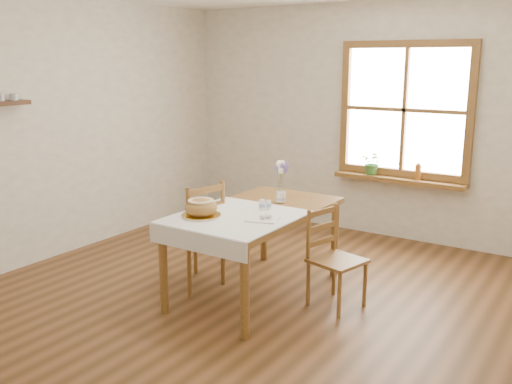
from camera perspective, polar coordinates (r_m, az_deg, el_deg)
ground at (r=4.83m, az=-1.99°, el=-11.15°), size 5.00×5.00×0.00m
room_walls at (r=4.41m, az=-2.17°, el=9.51°), size 4.60×5.10×2.65m
window at (r=6.41m, az=14.67°, el=7.95°), size 1.46×0.08×1.46m
window_sill at (r=6.46m, az=14.08°, el=1.19°), size 1.46×0.20×0.05m
dining_table at (r=4.83m, az=-0.00°, el=-2.71°), size 0.90×1.60×0.75m
table_linen at (r=4.57m, az=-2.10°, el=-2.50°), size 0.91×0.99×0.01m
chair_left at (r=5.09m, az=-6.44°, el=-4.15°), size 0.55×0.53×0.96m
chair_right at (r=4.69m, az=8.13°, el=-6.67°), size 0.48×0.47×0.82m
bread_plate at (r=4.57m, az=-5.50°, el=-2.35°), size 0.36×0.36×0.02m
bread_loaf at (r=4.55m, az=-5.52°, el=-1.38°), size 0.26×0.26×0.14m
egg_napkin at (r=4.46m, az=0.66°, el=-2.72°), size 0.29×0.26×0.01m
eggs at (r=4.46m, az=0.66°, el=-2.40°), size 0.22×0.21×0.04m
salt_shaker at (r=4.77m, az=1.27°, el=-1.24°), size 0.05×0.05×0.08m
pepper_shaker at (r=4.73m, az=0.61°, el=-1.26°), size 0.06×0.06×0.10m
flower_vase at (r=5.03m, az=2.51°, el=-0.56°), size 0.10×0.10×0.09m
lavender_bouquet at (r=4.99m, az=2.53°, el=1.45°), size 0.14×0.14×0.27m
potted_plant at (r=6.54m, az=11.60°, el=2.61°), size 0.29×0.31×0.21m
amber_bottle at (r=6.37m, az=15.90°, el=2.00°), size 0.07×0.07×0.18m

